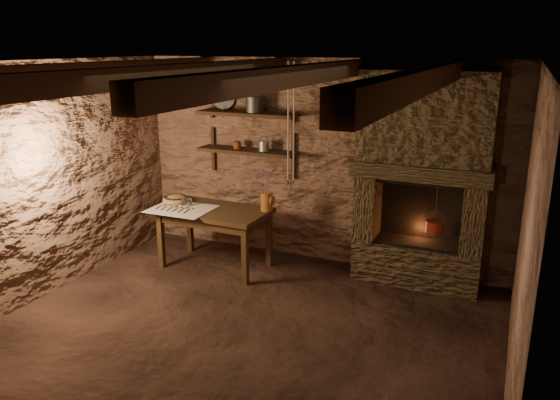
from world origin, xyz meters
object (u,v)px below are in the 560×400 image
at_px(iron_stockpot, 255,105).
at_px(red_pot, 435,226).
at_px(stoneware_jug, 267,193).
at_px(wooden_bowl, 176,200).
at_px(work_table, 215,236).

distance_m(iron_stockpot, red_pot, 2.46).
bearing_deg(red_pot, stoneware_jug, -171.71).
bearing_deg(stoneware_jug, wooden_bowl, -170.35).
bearing_deg(wooden_bowl, iron_stockpot, 33.80).
distance_m(stoneware_jug, iron_stockpot, 1.06).
bearing_deg(red_pot, work_table, -169.29).
bearing_deg(wooden_bowl, stoneware_jug, 7.69).
bearing_deg(red_pot, iron_stockpot, 176.82).
relative_size(stoneware_jug, red_pot, 0.90).
height_order(stoneware_jug, wooden_bowl, stoneware_jug).
bearing_deg(iron_stockpot, work_table, -113.79).
xyz_separation_m(work_table, wooden_bowl, (-0.55, 0.04, 0.37)).
bearing_deg(stoneware_jug, iron_stockpot, 132.25).
xyz_separation_m(work_table, stoneware_jug, (0.58, 0.19, 0.54)).
xyz_separation_m(stoneware_jug, wooden_bowl, (-1.14, -0.15, -0.17)).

